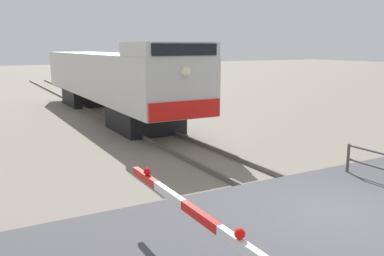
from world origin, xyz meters
The scene contains 5 objects.
ground_plane centered at (0.00, 0.00, 0.00)m, with size 160.00×160.00×0.00m, color gray.
rail_track_left centered at (-0.72, 0.00, 0.07)m, with size 0.08×80.00×0.15m, color #59544C.
rail_track_right centered at (0.72, 0.00, 0.07)m, with size 0.08×80.00×0.15m, color #59544C.
road_surface centered at (0.00, 0.00, 0.08)m, with size 36.00×5.05×0.15m, color #47474C.
locomotive centered at (0.00, 15.12, 1.96)m, with size 2.91×16.94×3.73m.
Camera 1 is at (-6.64, -5.50, 3.58)m, focal length 38.38 mm.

